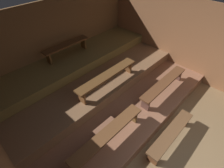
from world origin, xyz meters
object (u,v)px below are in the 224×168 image
object	(u,v)px
bench_middle_center	(107,76)
bench_upper_center	(66,46)
bench_floor_center	(171,134)
bench_lower_left	(108,134)
bench_lower_right	(164,84)

from	to	relation	value
bench_middle_center	bench_upper_center	bearing A→B (deg)	91.89
bench_floor_center	bench_lower_left	world-z (taller)	bench_lower_left
bench_floor_center	bench_lower_left	bearing A→B (deg)	141.50
bench_middle_center	bench_upper_center	world-z (taller)	bench_upper_center
bench_lower_left	bench_middle_center	size ratio (longest dim) A/B	0.96
bench_floor_center	bench_middle_center	distance (m)	2.16
bench_floor_center	bench_lower_right	world-z (taller)	bench_lower_right
bench_lower_right	bench_upper_center	distance (m)	3.19
bench_upper_center	bench_lower_right	bearing A→B (deg)	-67.92
bench_lower_left	bench_middle_center	world-z (taller)	bench_middle_center
bench_floor_center	bench_middle_center	bearing A→B (deg)	90.13
bench_floor_center	bench_lower_left	distance (m)	1.51
bench_lower_right	bench_floor_center	bearing A→B (deg)	-140.51
bench_floor_center	bench_upper_center	distance (m)	3.92
bench_floor_center	bench_middle_center	world-z (taller)	bench_middle_center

